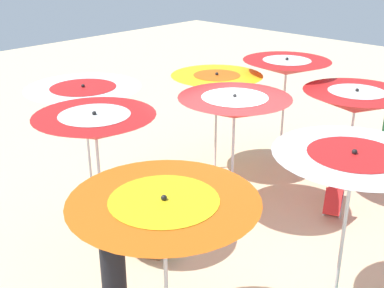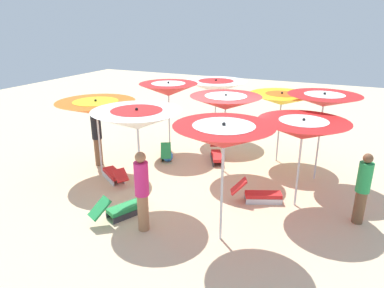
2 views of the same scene
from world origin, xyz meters
name	(u,v)px [view 1 (image 1 of 2)]	position (x,y,z in m)	size (l,w,h in m)	color
ground	(241,219)	(0.00, 0.00, -0.02)	(35.33, 35.33, 0.04)	beige
beach_umbrella_0	(84,98)	(1.27, -2.99, 2.02)	(2.25, 2.25, 2.30)	silver
beach_umbrella_1	(95,127)	(2.28, -1.24, 2.14)	(1.95, 1.95, 2.40)	silver
beach_umbrella_2	(164,214)	(3.20, 1.31, 1.98)	(2.21, 2.21, 2.23)	silver
beach_umbrella_3	(217,83)	(-1.33, -1.82, 2.02)	(1.98, 1.98, 2.25)	silver
beach_umbrella_4	(234,107)	(-0.06, -0.31, 2.11)	(2.03, 2.03, 2.36)	silver
beach_umbrella_5	(352,169)	(1.05, 2.49, 2.19)	(2.05, 2.05, 2.47)	silver
beach_umbrella_6	(286,67)	(-2.61, -0.92, 2.29)	(1.92, 1.92, 2.51)	silver
beach_umbrella_7	(356,102)	(-2.36, 0.88, 1.95)	(2.07, 2.07, 2.22)	silver
lounger_1	(142,241)	(2.03, -0.52, 0.21)	(0.92, 1.28, 0.68)	olive
lounger_2	(186,198)	(0.44, -1.03, 0.20)	(0.86, 1.28, 0.59)	#333338
lounger_4	(334,199)	(-1.51, 1.08, 0.21)	(1.29, 0.80, 0.62)	silver
beachgoer_1	(115,286)	(3.65, 0.87, 0.99)	(0.30, 0.30, 1.87)	brown
beach_ball	(160,244)	(1.84, -0.29, 0.18)	(0.35, 0.35, 0.35)	#337FE5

